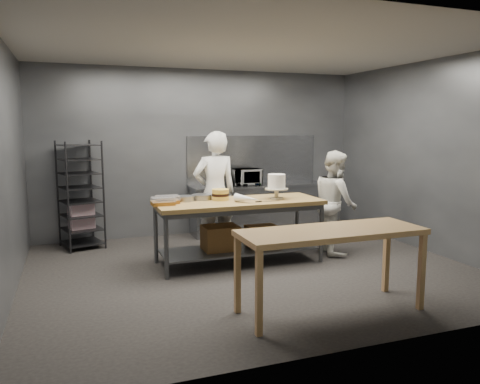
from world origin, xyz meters
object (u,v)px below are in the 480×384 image
Objects in this scene: microwave at (246,177)px; near_counter at (331,237)px; chef_behind at (215,193)px; layer_cake at (220,195)px; work_table at (239,224)px; chef_right at (335,202)px; frosted_cake_stand at (277,183)px; speed_rack at (80,196)px.

near_counter is at bearing -97.19° from microwave.
chef_behind is 0.53m from layer_cake.
work_table is 1.49× the size of chef_right.
layer_cake reaches higher than work_table.
layer_cake is (-0.81, 0.18, -0.15)m from frosted_cake_stand.
layer_cake reaches higher than near_counter.
chef_right is 1.86m from layer_cake.
frosted_cake_stand reaches higher than near_counter.
microwave is 1.96m from layer_cake.
near_counter is at bearing 159.84° from chef_right.
speed_rack is at bearing 122.88° from near_counter.
frosted_cake_stand is (2.69, -1.77, 0.30)m from speed_rack.
near_counter is (0.30, -2.04, 0.24)m from work_table.
frosted_cake_stand is (0.57, -0.06, 0.58)m from work_table.
near_counter is at bearing -57.12° from speed_rack.
speed_rack is at bearing 141.16° from work_table.
near_counter is at bearing -75.91° from layer_cake.
work_table is at bearing 173.97° from frosted_cake_stand.
frosted_cake_stand is 0.84m from layer_cake.
chef_behind is 3.52× the size of microwave.
chef_behind is at bearing -28.65° from speed_rack.
chef_behind is 1.18× the size of chef_right.
work_table is at bearing 102.59° from chef_right.
layer_cake is (-1.85, 0.11, 0.20)m from chef_right.
near_counter is 2.24m from layer_cake.
layer_cake is (-0.08, -0.52, 0.05)m from chef_behind.
work_table is 4.43× the size of microwave.
speed_rack is (-2.43, 3.75, 0.04)m from near_counter.
chef_behind is 5.20× the size of frosted_cake_stand.
speed_rack is (-2.12, 1.71, 0.28)m from work_table.
layer_cake is (-0.54, 2.16, 0.19)m from near_counter.
chef_right is 1.10m from frosted_cake_stand.
microwave is (2.91, 0.08, 0.19)m from speed_rack.
chef_behind is at bearing 81.79° from layer_cake.
chef_behind is 1.89m from chef_right.
work_table is 0.76m from chef_behind.
layer_cake is at bearing -121.54° from microwave.
chef_behind reaches higher than work_table.
layer_cake is at bearing 78.77° from chef_behind.
layer_cake is at bearing -40.20° from speed_rack.
chef_behind reaches higher than frosted_cake_stand.
near_counter is 1.05× the size of chef_behind.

